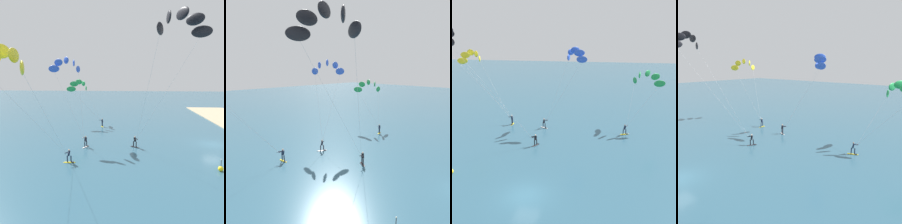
# 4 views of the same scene
# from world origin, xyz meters

# --- Properties ---
(ground_plane) EXTENTS (240.00, 240.00, 0.00)m
(ground_plane) POSITION_xyz_m (0.00, 0.00, 0.00)
(ground_plane) COLOR #2D566B
(kitesurfer_nearshore) EXTENTS (7.65, 6.84, 13.24)m
(kitesurfer_nearshore) POSITION_xyz_m (1.87, 22.56, 11.54)
(kitesurfer_nearshore) COLOR white
(kitesurfer_nearshore) RESTS_ON ground
(kitesurfer_mid_water) EXTENTS (7.11, 8.04, 9.54)m
(kitesurfer_mid_water) POSITION_xyz_m (14.05, 23.32, 7.97)
(kitesurfer_mid_water) COLOR yellow
(kitesurfer_mid_water) RESTS_ON ground
(kitesurfer_far_out) EXTENTS (9.74, 6.20, 12.66)m
(kitesurfer_far_out) POSITION_xyz_m (-16.28, 22.34, 10.99)
(kitesurfer_far_out) COLOR yellow
(kitesurfer_far_out) RESTS_ON ground
(kitesurfer_downwind) EXTENTS (11.82, 7.56, 16.38)m
(kitesurfer_downwind) POSITION_xyz_m (-11.30, 8.09, 14.54)
(kitesurfer_downwind) COLOR #333338
(kitesurfer_downwind) RESTS_ON ground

